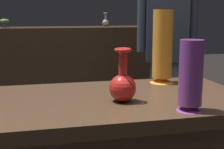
{
  "coord_description": "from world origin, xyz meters",
  "views": [
    {
      "loc": [
        -0.26,
        -1.27,
        1.14
      ],
      "look_at": [
        0.03,
        -0.04,
        0.9
      ],
      "focal_mm": 53.36,
      "sensor_mm": 36.0,
      "label": 1
    }
  ],
  "objects_px": {
    "vase_centerpiece": "(123,85)",
    "vase_tall_behind": "(162,48)",
    "shelf_vase_left": "(4,21)",
    "shelf_vase_far_right": "(155,20)",
    "shelf_vase_right": "(106,22)",
    "visitor_near_right": "(167,44)",
    "vase_left_accent": "(191,76)"
  },
  "relations": [
    {
      "from": "vase_centerpiece",
      "to": "vase_tall_behind",
      "type": "height_order",
      "value": "vase_tall_behind"
    },
    {
      "from": "vase_tall_behind",
      "to": "shelf_vase_left",
      "type": "height_order",
      "value": "vase_tall_behind"
    },
    {
      "from": "shelf_vase_far_right",
      "to": "shelf_vase_right",
      "type": "bearing_deg",
      "value": 167.97
    },
    {
      "from": "vase_tall_behind",
      "to": "visitor_near_right",
      "type": "distance_m",
      "value": 1.06
    },
    {
      "from": "vase_left_accent",
      "to": "shelf_vase_far_right",
      "type": "bearing_deg",
      "value": 72.01
    },
    {
      "from": "vase_tall_behind",
      "to": "vase_left_accent",
      "type": "height_order",
      "value": "vase_tall_behind"
    },
    {
      "from": "vase_centerpiece",
      "to": "visitor_near_right",
      "type": "xyz_separation_m",
      "value": [
        0.71,
        1.26,
        0.03
      ]
    },
    {
      "from": "shelf_vase_left",
      "to": "vase_tall_behind",
      "type": "bearing_deg",
      "value": -66.86
    },
    {
      "from": "vase_tall_behind",
      "to": "shelf_vase_far_right",
      "type": "bearing_deg",
      "value": 70.22
    },
    {
      "from": "vase_left_accent",
      "to": "visitor_near_right",
      "type": "distance_m",
      "value": 1.52
    },
    {
      "from": "vase_tall_behind",
      "to": "visitor_near_right",
      "type": "relative_size",
      "value": 0.23
    },
    {
      "from": "vase_centerpiece",
      "to": "shelf_vase_far_right",
      "type": "xyz_separation_m",
      "value": [
        0.97,
        2.23,
        0.19
      ]
    },
    {
      "from": "shelf_vase_left",
      "to": "shelf_vase_right",
      "type": "relative_size",
      "value": 0.66
    },
    {
      "from": "vase_left_accent",
      "to": "shelf_vase_right",
      "type": "relative_size",
      "value": 1.7
    },
    {
      "from": "vase_tall_behind",
      "to": "visitor_near_right",
      "type": "bearing_deg",
      "value": 66.0
    },
    {
      "from": "shelf_vase_far_right",
      "to": "shelf_vase_left",
      "type": "relative_size",
      "value": 2.4
    },
    {
      "from": "vase_left_accent",
      "to": "shelf_vase_left",
      "type": "bearing_deg",
      "value": 107.43
    },
    {
      "from": "vase_tall_behind",
      "to": "vase_left_accent",
      "type": "xyz_separation_m",
      "value": [
        -0.08,
        -0.46,
        -0.05
      ]
    },
    {
      "from": "vase_left_accent",
      "to": "shelf_vase_far_right",
      "type": "distance_m",
      "value": 2.53
    },
    {
      "from": "vase_left_accent",
      "to": "shelf_vase_left",
      "type": "relative_size",
      "value": 2.57
    },
    {
      "from": "vase_left_accent",
      "to": "visitor_near_right",
      "type": "bearing_deg",
      "value": 70.26
    },
    {
      "from": "vase_left_accent",
      "to": "vase_tall_behind",
      "type": "bearing_deg",
      "value": 79.84
    },
    {
      "from": "shelf_vase_left",
      "to": "shelf_vase_far_right",
      "type": "bearing_deg",
      "value": -3.17
    },
    {
      "from": "vase_centerpiece",
      "to": "shelf_vase_far_right",
      "type": "height_order",
      "value": "shelf_vase_far_right"
    },
    {
      "from": "shelf_vase_left",
      "to": "shelf_vase_right",
      "type": "bearing_deg",
      "value": 1.34
    },
    {
      "from": "vase_centerpiece",
      "to": "shelf_vase_right",
      "type": "relative_size",
      "value": 1.41
    },
    {
      "from": "vase_left_accent",
      "to": "shelf_vase_far_right",
      "type": "height_order",
      "value": "shelf_vase_far_right"
    },
    {
      "from": "shelf_vase_far_right",
      "to": "shelf_vase_right",
      "type": "relative_size",
      "value": 1.58
    },
    {
      "from": "visitor_near_right",
      "to": "vase_left_accent",
      "type": "bearing_deg",
      "value": 87.65
    },
    {
      "from": "vase_tall_behind",
      "to": "shelf_vase_right",
      "type": "distance_m",
      "value": 2.05
    },
    {
      "from": "vase_tall_behind",
      "to": "visitor_near_right",
      "type": "height_order",
      "value": "visitor_near_right"
    },
    {
      "from": "shelf_vase_right",
      "to": "visitor_near_right",
      "type": "distance_m",
      "value": 1.12
    }
  ]
}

